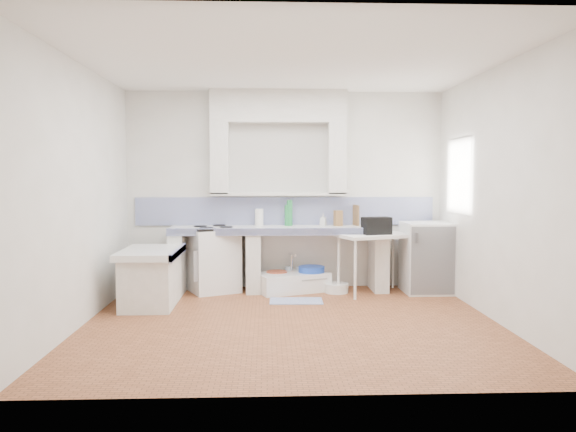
{
  "coord_description": "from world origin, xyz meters",
  "views": [
    {
      "loc": [
        -0.27,
        -5.89,
        1.6
      ],
      "look_at": [
        0.0,
        1.0,
        1.1
      ],
      "focal_mm": 34.26,
      "sensor_mm": 36.0,
      "label": 1
    }
  ],
  "objects_px": {
    "fridge": "(426,257)",
    "stove": "(213,260)",
    "sink": "(292,283)",
    "side_table": "(375,264)"
  },
  "relations": [
    {
      "from": "fridge",
      "to": "side_table",
      "type": "bearing_deg",
      "value": -174.77
    },
    {
      "from": "stove",
      "to": "side_table",
      "type": "xyz_separation_m",
      "value": [
        2.21,
        -0.23,
        -0.03
      ]
    },
    {
      "from": "fridge",
      "to": "stove",
      "type": "bearing_deg",
      "value": 176.38
    },
    {
      "from": "stove",
      "to": "fridge",
      "type": "bearing_deg",
      "value": -27.84
    },
    {
      "from": "stove",
      "to": "fridge",
      "type": "distance_m",
      "value": 2.95
    },
    {
      "from": "sink",
      "to": "side_table",
      "type": "xyz_separation_m",
      "value": [
        1.12,
        -0.19,
        0.29
      ]
    },
    {
      "from": "sink",
      "to": "fridge",
      "type": "relative_size",
      "value": 1.0
    },
    {
      "from": "fridge",
      "to": "sink",
      "type": "bearing_deg",
      "value": 175.79
    },
    {
      "from": "stove",
      "to": "fridge",
      "type": "height_order",
      "value": "fridge"
    },
    {
      "from": "stove",
      "to": "sink",
      "type": "relative_size",
      "value": 0.9
    }
  ]
}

